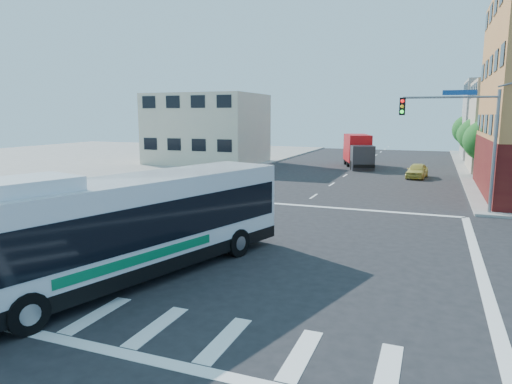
% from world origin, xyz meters
% --- Properties ---
extents(ground, '(120.00, 120.00, 0.00)m').
position_xyz_m(ground, '(0.00, 0.00, 0.00)').
color(ground, black).
rests_on(ground, ground).
extents(sidewalk_nw, '(50.00, 50.00, 0.15)m').
position_xyz_m(sidewalk_nw, '(-35.00, 35.00, 0.07)').
color(sidewalk_nw, gray).
rests_on(sidewalk_nw, ground).
extents(building_west, '(12.06, 10.06, 8.00)m').
position_xyz_m(building_west, '(-17.02, 29.98, 4.01)').
color(building_west, beige).
rests_on(building_west, ground).
extents(signal_mast_ne, '(7.91, 1.13, 8.07)m').
position_xyz_m(signal_mast_ne, '(9.08, 10.62, 4.98)').
color(signal_mast_ne, slate).
rests_on(signal_mast_ne, ground).
extents(street_tree_a, '(3.60, 3.60, 5.53)m').
position_xyz_m(street_tree_a, '(11.90, 27.92, 3.59)').
color(street_tree_a, '#362013').
rests_on(street_tree_a, ground).
extents(street_tree_b, '(3.80, 3.80, 5.79)m').
position_xyz_m(street_tree_b, '(11.90, 35.92, 3.75)').
color(street_tree_b, '#362013').
rests_on(street_tree_b, ground).
extents(street_tree_c, '(3.40, 3.40, 5.29)m').
position_xyz_m(street_tree_c, '(11.90, 43.92, 3.46)').
color(street_tree_c, '#362013').
rests_on(street_tree_c, ground).
extents(street_tree_d, '(4.00, 4.00, 6.03)m').
position_xyz_m(street_tree_d, '(11.90, 51.92, 3.88)').
color(street_tree_d, '#362013').
rests_on(street_tree_d, ground).
extents(transit_bus, '(6.45, 13.36, 3.88)m').
position_xyz_m(transit_bus, '(-1.91, -5.20, 1.90)').
color(transit_bus, black).
rests_on(transit_bus, ground).
extents(box_truck, '(4.48, 8.09, 3.50)m').
position_xyz_m(box_truck, '(-0.01, 32.55, 1.70)').
color(box_truck, '#28282D').
rests_on(box_truck, ground).
extents(parked_car, '(2.03, 4.08, 1.33)m').
position_xyz_m(parked_car, '(6.35, 25.68, 0.67)').
color(parked_car, '#CBBF4D').
rests_on(parked_car, ground).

